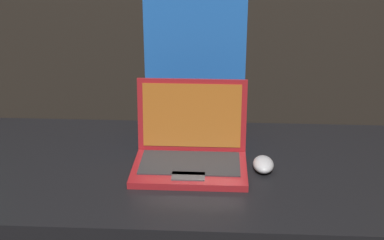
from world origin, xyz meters
TOP-DOWN VIEW (x-y plane):
  - laptop_middle at (-0.01, 0.36)m, footprint 0.34×0.26m
  - mouse_middle at (0.21, 0.34)m, footprint 0.06×0.10m
  - promo_stand_middle at (-0.01, 0.63)m, footprint 0.34×0.07m

SIDE VIEW (x-z plane):
  - mouse_middle at x=0.21m, z-range 0.88..0.92m
  - laptop_middle at x=-0.01m, z-range 0.81..1.06m
  - promo_stand_middle at x=-0.01m, z-range 0.87..1.36m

